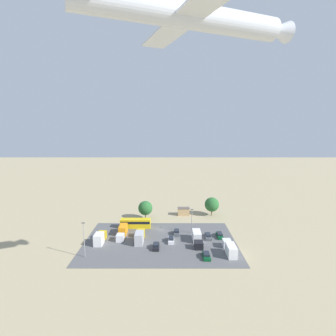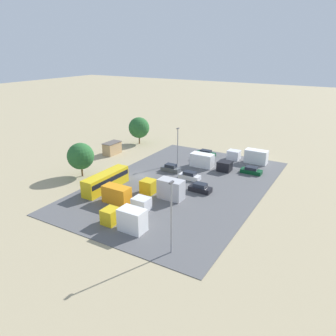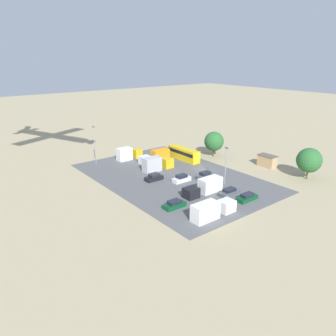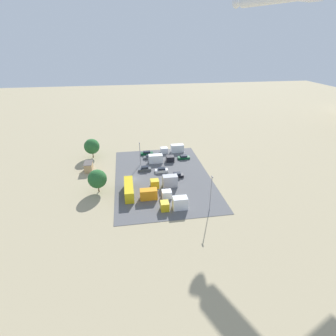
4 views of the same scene
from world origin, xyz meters
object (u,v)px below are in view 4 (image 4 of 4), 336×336
(parked_car_0, at_px, (161,170))
(parked_car_2, at_px, (147,153))
(parked_truck_3, at_px, (166,182))
(parked_car_4, at_px, (184,157))
(parked_truck_1, at_px, (160,159))
(parked_truck_2, at_px, (176,204))
(parked_truck_4, at_px, (154,194))
(parked_car_3, at_px, (150,157))
(parked_car_5, at_px, (145,169))
(parked_car_1, at_px, (177,175))
(parked_truck_0, at_px, (174,149))
(bus, at_px, (129,189))
(shed_building, at_px, (89,167))

(parked_car_0, height_order, parked_car_2, parked_car_0)
(parked_truck_3, bearing_deg, parked_car_4, -27.04)
(parked_truck_1, distance_m, parked_truck_3, 17.97)
(parked_truck_2, bearing_deg, parked_truck_4, 40.55)
(parked_car_0, height_order, parked_car_4, parked_car_0)
(parked_car_2, relative_size, parked_car_3, 1.01)
(parked_car_5, bearing_deg, parked_car_3, -15.43)
(parked_truck_4, bearing_deg, parked_car_4, 150.82)
(parked_car_3, relative_size, parked_car_5, 1.14)
(parked_car_3, distance_m, parked_truck_4, 28.06)
(parked_truck_1, xyz_separation_m, parked_truck_4, (24.17, -4.96, 0.00))
(parked_car_4, relative_size, parked_truck_2, 0.62)
(parked_car_3, bearing_deg, parked_truck_4, -3.48)
(parked_car_1, height_order, parked_truck_0, parked_truck_0)
(parked_car_5, xyz_separation_m, parked_truck_4, (17.95, 1.07, 0.70))
(parked_truck_2, xyz_separation_m, parked_truck_3, (-12.27, -0.79, 0.06))
(parked_car_1, bearing_deg, parked_truck_2, -12.10)
(bus, distance_m, parked_truck_0, 34.63)
(parked_car_2, distance_m, parked_truck_3, 26.00)
(shed_building, xyz_separation_m, parked_car_1, (9.81, 29.11, -0.77))
(parked_car_3, xyz_separation_m, parked_truck_4, (27.99, -1.70, 0.77))
(parked_truck_1, bearing_deg, parked_car_2, -152.16)
(parked_car_0, bearing_deg, parked_car_3, -167.03)
(parked_car_2, relative_size, parked_truck_2, 0.67)
(parked_car_3, distance_m, parked_truck_3, 21.98)
(parked_car_1, height_order, parked_truck_3, parked_truck_3)
(bus, height_order, parked_truck_3, parked_truck_3)
(parked_car_3, height_order, parked_truck_4, parked_truck_4)
(shed_building, xyz_separation_m, parked_car_2, (-10.60, 21.00, -0.86))
(bus, relative_size, parked_car_3, 2.25)
(parked_truck_2, height_order, parked_truck_3, parked_truck_3)
(parked_car_3, bearing_deg, parked_truck_1, 40.43)
(parked_car_0, xyz_separation_m, parked_car_4, (-9.61, 9.87, -0.06))
(parked_car_2, height_order, parked_truck_3, parked_truck_3)
(bus, bearing_deg, parked_truck_4, -27.15)
(parked_car_5, relative_size, parked_truck_2, 0.58)
(parked_truck_2, relative_size, parked_truck_3, 0.86)
(parked_car_2, bearing_deg, shed_building, -63.23)
(shed_building, height_order, parked_truck_4, parked_truck_4)
(parked_car_3, bearing_deg, shed_building, -73.08)
(bus, height_order, parked_truck_0, bus)
(parked_car_4, relative_size, parked_truck_1, 0.47)
(parked_car_1, relative_size, parked_car_4, 0.95)
(shed_building, distance_m, parked_truck_3, 28.84)
(parked_car_3, distance_m, parked_car_4, 12.84)
(shed_building, distance_m, parked_car_5, 19.39)
(parked_car_2, bearing_deg, parked_car_1, 21.66)
(parked_car_2, distance_m, parked_truck_1, 8.82)
(parked_car_1, height_order, parked_truck_4, parked_truck_4)
(bus, xyz_separation_m, parked_truck_0, (-29.24, 18.55, -0.32))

